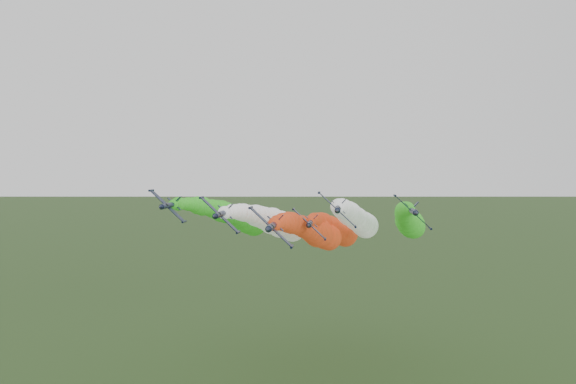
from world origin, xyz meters
name	(u,v)px	position (x,y,z in m)	size (l,w,h in m)	color
jet_lead	(314,231)	(7.40, 25.71, 36.93)	(13.90, 65.77, 15.09)	black
jet_inner_left	(275,222)	(-2.61, 34.83, 37.97)	(13.99, 65.86, 15.18)	black
jet_inner_right	(355,218)	(17.00, 37.85, 38.91)	(14.11, 65.98, 15.30)	black
jet_outer_left	(236,217)	(-14.33, 46.25, 38.32)	(14.53, 66.41, 15.72)	black
jet_outer_right	(409,221)	(30.77, 44.57, 37.81)	(13.95, 65.83, 15.14)	black
jet_trail	(335,229)	(11.82, 52.56, 34.63)	(14.44, 66.31, 15.63)	black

